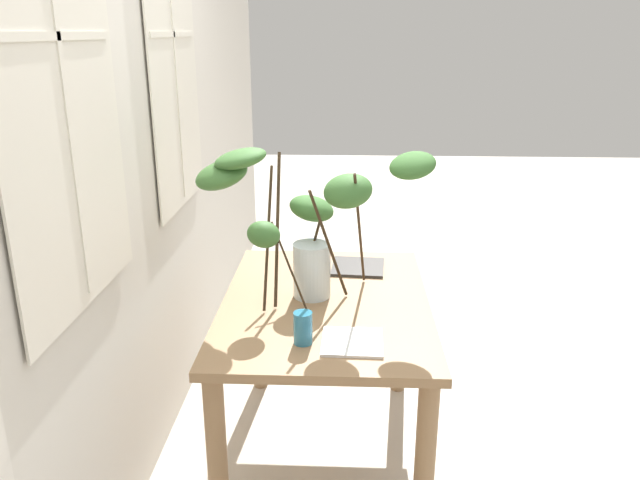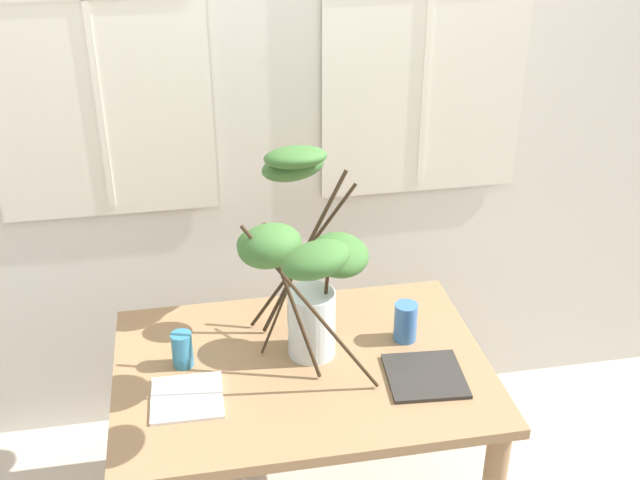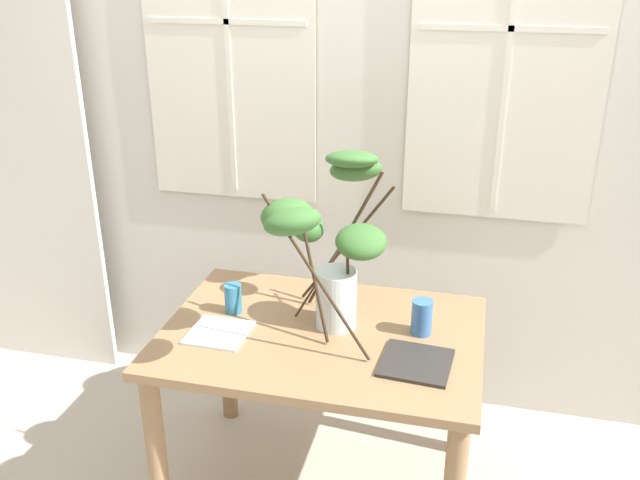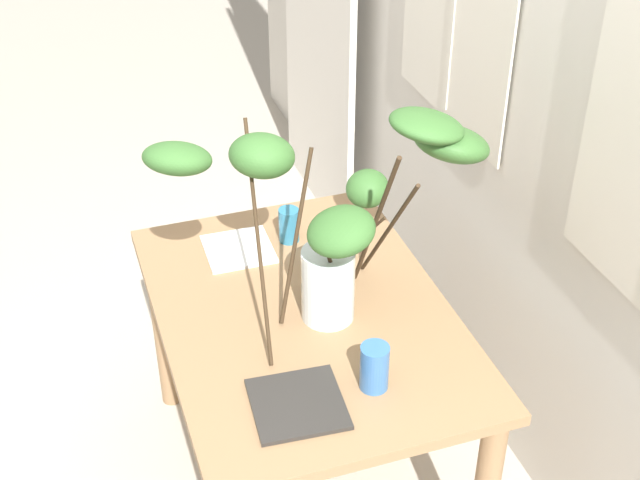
{
  "view_description": "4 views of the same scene",
  "coord_description": "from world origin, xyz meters",
  "px_view_note": "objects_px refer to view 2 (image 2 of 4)",
  "views": [
    {
      "loc": [
        -2.32,
        -0.08,
        1.78
      ],
      "look_at": [
        -0.02,
        0.02,
        1.0
      ],
      "focal_mm": 34.82,
      "sensor_mm": 36.0,
      "label": 1
    },
    {
      "loc": [
        -0.31,
        -2.0,
        2.26
      ],
      "look_at": [
        0.08,
        0.09,
        1.13
      ],
      "focal_mm": 44.12,
      "sensor_mm": 36.0,
      "label": 2
    },
    {
      "loc": [
        0.51,
        -2.16,
        2.05
      ],
      "look_at": [
        -0.03,
        0.1,
        1.06
      ],
      "focal_mm": 38.48,
      "sensor_mm": 36.0,
      "label": 3
    },
    {
      "loc": [
        1.96,
        -0.62,
        2.39
      ],
      "look_at": [
        0.12,
        0.01,
        1.06
      ],
      "focal_mm": 50.06,
      "sensor_mm": 36.0,
      "label": 4
    }
  ],
  "objects_px": {
    "plate_square_left": "(187,398)",
    "plate_square_right": "(425,376)",
    "drinking_glass_blue_right": "(405,322)",
    "dining_table": "(302,395)",
    "vase_with_branches": "(301,246)",
    "drinking_glass_blue_left": "(182,350)"
  },
  "relations": [
    {
      "from": "vase_with_branches",
      "to": "plate_square_right",
      "type": "bearing_deg",
      "value": -34.14
    },
    {
      "from": "plate_square_left",
      "to": "plate_square_right",
      "type": "bearing_deg",
      "value": -2.39
    },
    {
      "from": "dining_table",
      "to": "drinking_glass_blue_left",
      "type": "xyz_separation_m",
      "value": [
        -0.37,
        0.07,
        0.18
      ]
    },
    {
      "from": "plate_square_left",
      "to": "dining_table",
      "type": "bearing_deg",
      "value": 16.14
    },
    {
      "from": "drinking_glass_blue_right",
      "to": "plate_square_left",
      "type": "height_order",
      "value": "drinking_glass_blue_right"
    },
    {
      "from": "drinking_glass_blue_left",
      "to": "plate_square_right",
      "type": "xyz_separation_m",
      "value": [
        0.74,
        -0.2,
        -0.05
      ]
    },
    {
      "from": "vase_with_branches",
      "to": "drinking_glass_blue_left",
      "type": "bearing_deg",
      "value": -175.1
    },
    {
      "from": "drinking_glass_blue_left",
      "to": "plate_square_left",
      "type": "height_order",
      "value": "drinking_glass_blue_left"
    },
    {
      "from": "drinking_glass_blue_left",
      "to": "drinking_glass_blue_right",
      "type": "distance_m",
      "value": 0.73
    },
    {
      "from": "dining_table",
      "to": "plate_square_right",
      "type": "relative_size",
      "value": 5.0
    },
    {
      "from": "dining_table",
      "to": "vase_with_branches",
      "type": "distance_m",
      "value": 0.51
    },
    {
      "from": "drinking_glass_blue_right",
      "to": "plate_square_right",
      "type": "bearing_deg",
      "value": -88.63
    },
    {
      "from": "drinking_glass_blue_left",
      "to": "drinking_glass_blue_right",
      "type": "bearing_deg",
      "value": 0.76
    },
    {
      "from": "dining_table",
      "to": "drinking_glass_blue_left",
      "type": "relative_size",
      "value": 10.08
    },
    {
      "from": "plate_square_right",
      "to": "vase_with_branches",
      "type": "bearing_deg",
      "value": 145.86
    },
    {
      "from": "drinking_glass_blue_right",
      "to": "plate_square_right",
      "type": "relative_size",
      "value": 0.57
    },
    {
      "from": "plate_square_left",
      "to": "plate_square_right",
      "type": "relative_size",
      "value": 0.9
    },
    {
      "from": "vase_with_branches",
      "to": "drinking_glass_blue_left",
      "type": "distance_m",
      "value": 0.5
    },
    {
      "from": "plate_square_left",
      "to": "drinking_glass_blue_left",
      "type": "bearing_deg",
      "value": 91.62
    },
    {
      "from": "dining_table",
      "to": "drinking_glass_blue_left",
      "type": "height_order",
      "value": "drinking_glass_blue_left"
    },
    {
      "from": "vase_with_branches",
      "to": "drinking_glass_blue_left",
      "type": "xyz_separation_m",
      "value": [
        -0.39,
        -0.03,
        -0.31
      ]
    },
    {
      "from": "dining_table",
      "to": "plate_square_left",
      "type": "relative_size",
      "value": 5.54
    }
  ]
}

